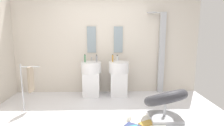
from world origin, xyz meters
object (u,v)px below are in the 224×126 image
shower_column (161,51)px  soap_bottle_green (85,58)px  magazine_ochre (146,123)px  soap_bottle_amber (113,58)px  pedestal_sink_left (91,77)px  coffee_mug (129,118)px  soap_bottle_white (117,58)px  magazine_navy (133,126)px  towel_rack (29,80)px  lounge_chair (165,100)px  soap_bottle_grey (97,59)px  pedestal_sink_right (119,77)px

shower_column → soap_bottle_green: 1.93m
magazine_ochre → soap_bottle_amber: soap_bottle_amber is taller
pedestal_sink_left → coffee_mug: size_ratio=10.75×
magazine_ochre → soap_bottle_white: (-0.41, 1.64, 0.89)m
magazine_navy → magazine_ochre: size_ratio=0.99×
shower_column → towel_rack: (-2.91, -1.08, -0.45)m
coffee_mug → soap_bottle_amber: soap_bottle_amber is taller
magazine_ochre → soap_bottle_white: soap_bottle_white is taller
magazine_navy → soap_bottle_amber: 1.86m
lounge_chair → soap_bottle_grey: size_ratio=5.86×
magazine_ochre → soap_bottle_grey: (-0.92, 1.46, 0.91)m
soap_bottle_green → soap_bottle_amber: (0.67, 0.04, -0.01)m
pedestal_sink_right → shower_column: size_ratio=0.46×
soap_bottle_green → soap_bottle_white: soap_bottle_green is taller
pedestal_sink_left → shower_column: size_ratio=0.46×
magazine_navy → soap_bottle_green: size_ratio=1.24×
magazine_navy → coffee_mug: size_ratio=2.76×
magazine_ochre → coffee_mug: size_ratio=2.77×
pedestal_sink_left → shower_column: 1.89m
soap_bottle_amber → soap_bottle_white: bearing=47.6°
soap_bottle_grey → magazine_ochre: bearing=-57.8°
soap_bottle_amber → soap_bottle_grey: 0.39m
soap_bottle_amber → soap_bottle_white: soap_bottle_amber is taller
soap_bottle_white → magazine_navy: bearing=-84.7°
shower_column → coffee_mug: 2.12m
pedestal_sink_left → magazine_navy: 1.83m
soap_bottle_green → soap_bottle_amber: 0.67m
pedestal_sink_left → magazine_ochre: (1.06, -1.49, -0.44)m
pedestal_sink_right → soap_bottle_grey: (-0.54, -0.03, 0.47)m
towel_rack → soap_bottle_green: bearing=39.9°
magazine_ochre → soap_bottle_amber: 1.84m
lounge_chair → magazine_navy: (-0.63, -0.31, -0.32)m
magazine_navy → magazine_ochre: (0.25, 0.10, -0.00)m
pedestal_sink_right → soap_bottle_amber: bearing=172.9°
soap_bottle_green → soap_bottle_white: (0.79, 0.17, -0.02)m
pedestal_sink_left → soap_bottle_green: size_ratio=4.84×
pedestal_sink_left → towel_rack: (-1.14, -0.85, 0.17)m
lounge_chair → towel_rack: bearing=170.7°
towel_rack → coffee_mug: size_ratio=10.77×
pedestal_sink_right → magazine_ochre: size_ratio=3.88×
coffee_mug → magazine_navy: bearing=-81.2°
soap_bottle_grey → pedestal_sink_left: bearing=167.5°
pedestal_sink_left → lounge_chair: (1.43, -1.28, -0.11)m
towel_rack → coffee_mug: bearing=-14.3°
pedestal_sink_right → soap_bottle_amber: 0.49m
soap_bottle_grey → lounge_chair: bearing=-43.9°
pedestal_sink_right → coffee_mug: size_ratio=10.75×
pedestal_sink_right → soap_bottle_white: 0.48m
lounge_chair → magazine_ochre: bearing=-150.8°
magazine_ochre → soap_bottle_grey: bearing=93.7°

